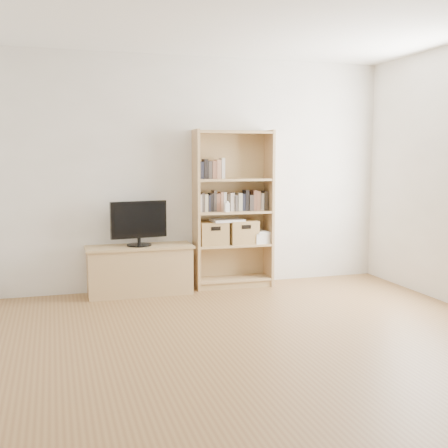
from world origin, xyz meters
name	(u,v)px	position (x,y,z in m)	size (l,w,h in m)	color
floor	(282,359)	(0.00, 0.00, 0.00)	(4.50, 5.00, 0.01)	brown
back_wall	(197,173)	(0.00, 2.50, 1.30)	(4.50, 0.02, 2.60)	beige
tv_stand	(140,271)	(-0.71, 2.29, 0.25)	(1.11, 0.41, 0.51)	tan
bookshelf	(233,209)	(0.38, 2.34, 0.90)	(0.90, 0.32, 1.79)	tan
television	(139,224)	(-0.71, 2.29, 0.77)	(0.62, 0.05, 0.48)	black
books_row_mid	(233,201)	(0.38, 2.36, 0.98)	(0.79, 0.15, 0.21)	#AFA195
books_row_upper	(216,169)	(0.18, 2.37, 1.35)	(0.42, 0.15, 0.22)	#AFA195
baby_monitor	(227,207)	(0.28, 2.24, 0.93)	(0.05, 0.03, 0.10)	white
basket_left	(213,233)	(0.14, 2.34, 0.63)	(0.32, 0.26, 0.26)	#9E7B47
basket_right	(242,232)	(0.49, 2.33, 0.63)	(0.32, 0.27, 0.27)	#9E7B47
laptop	(227,220)	(0.30, 2.33, 0.77)	(0.36, 0.25, 0.03)	white
magazine_stack	(259,238)	(0.69, 2.33, 0.56)	(0.18, 0.26, 0.12)	beige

